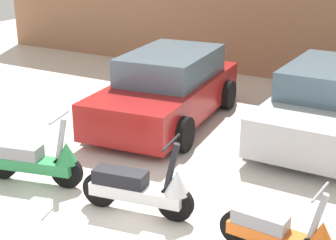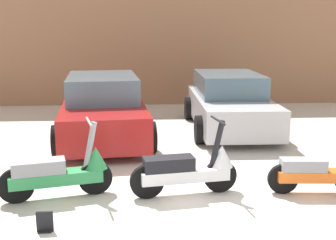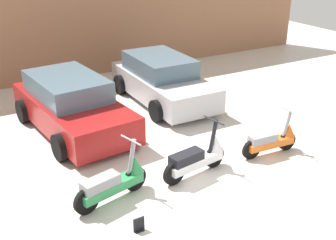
{
  "view_description": "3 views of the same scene",
  "coord_description": "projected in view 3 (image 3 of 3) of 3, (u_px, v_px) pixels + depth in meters",
  "views": [
    {
      "loc": [
        3.42,
        -4.32,
        3.57
      ],
      "look_at": [
        -0.42,
        2.37,
        0.77
      ],
      "focal_mm": 55.0,
      "sensor_mm": 36.0,
      "label": 1
    },
    {
      "loc": [
        -0.58,
        -5.02,
        2.42
      ],
      "look_at": [
        -0.16,
        2.28,
        0.81
      ],
      "focal_mm": 45.0,
      "sensor_mm": 36.0,
      "label": 2
    },
    {
      "loc": [
        -4.19,
        -5.49,
        4.58
      ],
      "look_at": [
        0.19,
        2.26,
        0.64
      ],
      "focal_mm": 45.0,
      "sensor_mm": 36.0,
      "label": 3
    }
  ],
  "objects": [
    {
      "name": "ground_plane",
      "position": [
        217.0,
        194.0,
        8.11
      ],
      "size": [
        28.0,
        28.0,
        0.0
      ],
      "primitive_type": "plane",
      "color": "silver"
    },
    {
      "name": "wall_back",
      "position": [
        73.0,
        19.0,
        13.97
      ],
      "size": [
        19.6,
        0.12,
        4.0
      ],
      "primitive_type": "cube",
      "color": "#9E6B4C",
      "rests_on": "ground_plane"
    },
    {
      "name": "scooter_front_left",
      "position": [
        114.0,
        181.0,
        7.78
      ],
      "size": [
        1.58,
        0.7,
        1.12
      ],
      "rotation": [
        0.0,
        0.0,
        0.24
      ],
      "color": "black",
      "rests_on": "ground_plane"
    },
    {
      "name": "scooter_front_right",
      "position": [
        198.0,
        157.0,
        8.62
      ],
      "size": [
        1.6,
        0.62,
        1.12
      ],
      "rotation": [
        0.0,
        0.0,
        0.16
      ],
      "color": "black",
      "rests_on": "ground_plane"
    },
    {
      "name": "scooter_front_center",
      "position": [
        272.0,
        139.0,
        9.46
      ],
      "size": [
        1.44,
        0.52,
        1.0
      ],
      "rotation": [
        0.0,
        0.0,
        -0.07
      ],
      "color": "black",
      "rests_on": "ground_plane"
    },
    {
      "name": "car_rear_left",
      "position": [
        72.0,
        105.0,
        10.52
      ],
      "size": [
        2.3,
        4.23,
        1.38
      ],
      "rotation": [
        0.0,
        0.0,
        -1.46
      ],
      "color": "maroon",
      "rests_on": "ground_plane"
    },
    {
      "name": "car_rear_center",
      "position": [
        162.0,
        80.0,
        12.4
      ],
      "size": [
        1.95,
        3.97,
        1.34
      ],
      "rotation": [
        0.0,
        0.0,
        -1.58
      ],
      "color": "#B7B7BC",
      "rests_on": "ground_plane"
    },
    {
      "name": "placard_near_left_scooter",
      "position": [
        139.0,
        225.0,
        7.05
      ],
      "size": [
        0.2,
        0.12,
        0.26
      ],
      "rotation": [
        0.0,
        0.0,
        0.02
      ],
      "color": "black",
      "rests_on": "ground_plane"
    }
  ]
}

